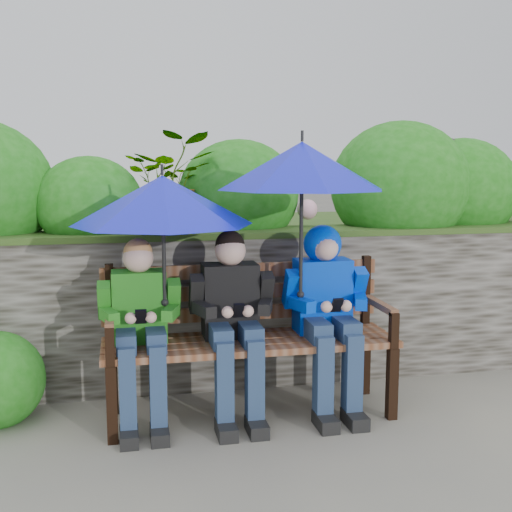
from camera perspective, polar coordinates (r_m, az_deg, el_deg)
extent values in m
plane|color=slate|center=(3.78, 0.32, -14.60)|extent=(60.00, 60.00, 0.00)
cube|color=#2F2C23|center=(4.33, -1.78, -4.66)|extent=(8.00, 0.40, 1.00)
cube|color=#284C1E|center=(4.24, -1.81, 2.06)|extent=(8.00, 0.42, 0.04)
cube|color=#284C1E|center=(5.50, -3.99, -2.07)|extent=(8.00, 2.00, 0.96)
ellipsoid|color=#186511|center=(4.28, -14.59, 4.49)|extent=(0.69, 0.55, 0.62)
ellipsoid|color=#186511|center=(4.48, -1.53, 5.52)|extent=(0.84, 0.67, 0.76)
ellipsoid|color=#186511|center=(4.74, 12.75, 6.13)|extent=(1.02, 0.82, 0.92)
ellipsoid|color=#186511|center=(5.06, 17.80, 5.55)|extent=(0.87, 0.70, 0.78)
sphere|color=pink|center=(4.45, 4.59, 4.15)|extent=(0.14, 0.14, 0.14)
sphere|color=pink|center=(4.97, 19.10, 4.16)|extent=(0.14, 0.14, 0.14)
imported|color=#186511|center=(4.27, -7.67, 6.60)|extent=(0.58, 0.50, 0.64)
imported|color=#186511|center=(4.79, 15.57, 6.66)|extent=(0.37, 0.37, 0.66)
cube|color=black|center=(3.54, -12.69, -12.79)|extent=(0.06, 0.06, 0.42)
cube|color=black|center=(3.94, -12.62, -10.58)|extent=(0.06, 0.06, 0.42)
cube|color=black|center=(3.85, 12.00, -11.03)|extent=(0.06, 0.06, 0.42)
cube|color=black|center=(4.21, 9.65, -9.22)|extent=(0.06, 0.06, 0.42)
cube|color=brown|center=(3.57, 0.10, -8.51)|extent=(1.69, 0.09, 0.04)
cube|color=brown|center=(3.68, -0.30, -7.96)|extent=(1.69, 0.09, 0.04)
cube|color=brown|center=(3.80, -0.67, -7.45)|extent=(1.69, 0.09, 0.04)
cube|color=brown|center=(3.91, -1.02, -6.97)|extent=(1.69, 0.09, 0.04)
cube|color=black|center=(3.84, -12.83, -4.17)|extent=(0.05, 0.05, 0.47)
cube|color=brown|center=(3.62, -12.87, -5.39)|extent=(0.05, 0.44, 0.04)
cube|color=black|center=(3.44, -12.86, -7.90)|extent=(0.05, 0.05, 0.21)
cube|color=black|center=(4.12, 9.71, -3.22)|extent=(0.05, 0.05, 0.47)
cube|color=brown|center=(3.92, 10.94, -4.28)|extent=(0.05, 0.44, 0.04)
cube|color=black|center=(3.75, 12.15, -6.50)|extent=(0.05, 0.05, 0.21)
cube|color=brown|center=(3.93, -1.17, -5.06)|extent=(1.69, 0.03, 0.08)
cube|color=brown|center=(3.90, -1.18, -3.18)|extent=(1.69, 0.03, 0.08)
cube|color=brown|center=(3.88, -1.18, -1.28)|extent=(1.69, 0.03, 0.08)
cube|color=#1A6716|center=(3.71, -10.33, -4.42)|extent=(0.30, 0.18, 0.41)
sphere|color=beige|center=(3.64, -10.43, -0.17)|extent=(0.17, 0.17, 0.17)
sphere|color=#CA884A|center=(3.64, -10.45, 0.31)|extent=(0.16, 0.16, 0.16)
cube|color=navy|center=(3.61, -11.48, -7.30)|extent=(0.11, 0.28, 0.11)
cube|color=navy|center=(3.55, -11.33, -11.91)|extent=(0.09, 0.10, 0.51)
cube|color=black|center=(3.58, -11.21, -15.52)|extent=(0.10, 0.20, 0.07)
cube|color=navy|center=(3.61, -8.92, -7.21)|extent=(0.11, 0.28, 0.11)
cube|color=navy|center=(3.55, -8.69, -11.82)|extent=(0.09, 0.10, 0.51)
cube|color=black|center=(3.59, -8.56, -15.43)|extent=(0.10, 0.20, 0.07)
cube|color=#1A6716|center=(3.65, -13.33, -3.85)|extent=(0.07, 0.16, 0.23)
cube|color=#1A6716|center=(3.55, -12.91, -5.21)|extent=(0.11, 0.19, 0.06)
sphere|color=beige|center=(3.48, -11.09, -5.46)|extent=(0.06, 0.06, 0.06)
cube|color=#1A6716|center=(3.66, -7.33, -3.65)|extent=(0.07, 0.16, 0.23)
cube|color=#1A6716|center=(3.56, -7.59, -5.03)|extent=(0.11, 0.19, 0.06)
sphere|color=beige|center=(3.48, -9.32, -5.40)|extent=(0.06, 0.06, 0.06)
cube|color=black|center=(3.47, -10.20, -5.32)|extent=(0.06, 0.07, 0.09)
cube|color=black|center=(3.75, -2.33, -3.95)|extent=(0.32, 0.19, 0.43)
sphere|color=beige|center=(3.68, -2.30, 0.49)|extent=(0.18, 0.18, 0.18)
sphere|color=black|center=(3.69, -2.33, 0.99)|extent=(0.17, 0.17, 0.17)
cube|color=navy|center=(3.64, -3.24, -6.96)|extent=(0.11, 0.30, 0.11)
cube|color=navy|center=(3.57, -2.83, -11.59)|extent=(0.09, 0.10, 0.52)
cube|color=black|center=(3.60, -2.65, -15.19)|extent=(0.10, 0.21, 0.08)
cube|color=navy|center=(3.66, -0.60, -6.83)|extent=(0.11, 0.30, 0.11)
cube|color=navy|center=(3.60, -0.12, -11.41)|extent=(0.09, 0.10, 0.52)
cube|color=black|center=(3.63, 0.07, -14.98)|extent=(0.10, 0.21, 0.08)
cube|color=black|center=(3.67, -5.32, -3.37)|extent=(0.08, 0.17, 0.24)
cube|color=black|center=(3.57, -4.63, -4.78)|extent=(0.12, 0.20, 0.07)
sphere|color=beige|center=(3.50, -2.54, -5.01)|extent=(0.07, 0.07, 0.07)
cube|color=black|center=(3.74, 0.85, -3.12)|extent=(0.08, 0.17, 0.24)
cube|color=black|center=(3.63, 0.84, -4.54)|extent=(0.12, 0.20, 0.07)
sphere|color=beige|center=(3.52, -0.73, -4.93)|extent=(0.07, 0.07, 0.07)
cube|color=black|center=(3.50, -1.61, -4.85)|extent=(0.06, 0.07, 0.09)
cube|color=#001AD1|center=(3.88, 5.91, -3.50)|extent=(0.33, 0.19, 0.44)
sphere|color=beige|center=(3.82, 6.07, 0.88)|extent=(0.18, 0.18, 0.18)
sphere|color=#001AD1|center=(3.84, 5.93, 1.09)|extent=(0.23, 0.23, 0.23)
sphere|color=beige|center=(3.78, 6.27, 0.64)|extent=(0.14, 0.14, 0.14)
cube|color=navy|center=(3.76, 5.33, -6.47)|extent=(0.11, 0.31, 0.11)
cube|color=navy|center=(3.69, 5.99, -10.94)|extent=(0.10, 0.11, 0.52)
cube|color=black|center=(3.72, 6.22, -14.43)|extent=(0.11, 0.21, 0.08)
cube|color=navy|center=(3.81, 7.82, -6.30)|extent=(0.11, 0.31, 0.11)
cube|color=navy|center=(3.75, 8.54, -10.70)|extent=(0.10, 0.11, 0.52)
cube|color=black|center=(3.77, 8.78, -14.14)|extent=(0.11, 0.21, 0.08)
cube|color=#001AD1|center=(3.77, 3.16, -2.94)|extent=(0.08, 0.18, 0.24)
cube|color=#001AD1|center=(3.68, 4.09, -4.32)|extent=(0.12, 0.20, 0.07)
sphere|color=beige|center=(3.63, 6.29, -4.51)|extent=(0.07, 0.07, 0.07)
cube|color=#001AD1|center=(3.90, 9.02, -2.66)|extent=(0.08, 0.18, 0.24)
cube|color=#001AD1|center=(3.79, 9.26, -4.03)|extent=(0.12, 0.20, 0.07)
sphere|color=beige|center=(3.67, 8.00, -4.41)|extent=(0.07, 0.07, 0.07)
cube|color=black|center=(3.64, 7.20, -4.35)|extent=(0.06, 0.07, 0.09)
cone|color=#1017CD|center=(3.54, -8.30, 4.92)|extent=(1.00, 1.00, 0.27)
cylinder|color=black|center=(3.54, -8.35, 7.59)|extent=(0.02, 0.02, 0.06)
cylinder|color=black|center=(3.57, -8.20, 0.36)|extent=(0.02, 0.02, 0.57)
sphere|color=black|center=(3.62, -8.10, -4.10)|extent=(0.04, 0.04, 0.04)
cone|color=#1017CD|center=(3.63, 4.10, 8.01)|extent=(0.96, 0.96, 0.27)
cylinder|color=black|center=(3.63, 4.13, 10.60)|extent=(0.02, 0.02, 0.06)
cylinder|color=black|center=(3.65, 4.04, 2.23)|extent=(0.02, 0.02, 0.74)
sphere|color=black|center=(3.71, 3.98, -3.43)|extent=(0.04, 0.04, 0.04)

